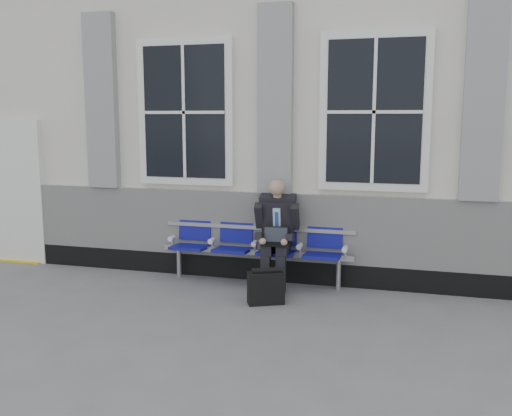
% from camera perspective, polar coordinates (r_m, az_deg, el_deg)
% --- Properties ---
extents(ground, '(70.00, 70.00, 0.00)m').
position_cam_1_polar(ground, '(6.24, 6.84, -11.52)').
color(ground, slate).
rests_on(ground, ground).
extents(station_building, '(14.40, 4.40, 4.49)m').
position_cam_1_polar(station_building, '(9.29, 10.32, 9.15)').
color(station_building, silver).
rests_on(station_building, ground).
extents(bench, '(2.60, 0.47, 0.91)m').
position_cam_1_polar(bench, '(7.55, 0.01, -3.43)').
color(bench, '#9EA0A3').
rests_on(bench, ground).
extents(businessman, '(0.58, 0.78, 1.41)m').
position_cam_1_polar(businessman, '(7.31, 2.08, -2.18)').
color(businessman, black).
rests_on(businessman, ground).
extents(briefcase, '(0.46, 0.34, 0.44)m').
position_cam_1_polar(briefcase, '(6.79, 0.99, -7.93)').
color(briefcase, black).
rests_on(briefcase, ground).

